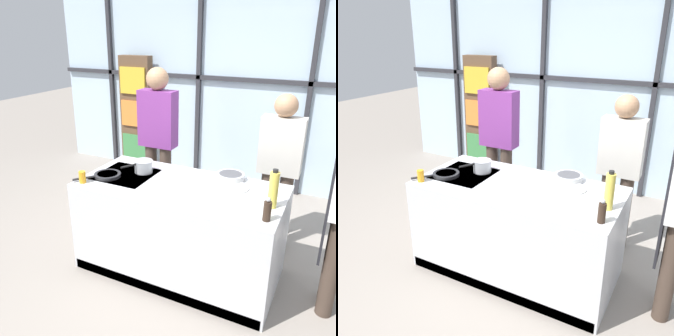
% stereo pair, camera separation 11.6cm
% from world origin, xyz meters
% --- Properties ---
extents(ground_plane, '(18.00, 18.00, 0.00)m').
position_xyz_m(ground_plane, '(0.00, 0.00, 0.00)').
color(ground_plane, gray).
extents(back_window_wall, '(6.40, 0.10, 2.80)m').
position_xyz_m(back_window_wall, '(0.00, 2.32, 1.40)').
color(back_window_wall, silver).
rests_on(back_window_wall, ground_plane).
extents(bookshelf, '(0.52, 0.19, 1.82)m').
position_xyz_m(bookshelf, '(-1.76, 2.13, 0.91)').
color(bookshelf, brown).
rests_on(bookshelf, ground_plane).
extents(demo_island, '(1.83, 0.89, 0.88)m').
position_xyz_m(demo_island, '(-0.00, -0.00, 0.44)').
color(demo_island, silver).
rests_on(demo_island, ground_plane).
extents(spectator_far_left, '(0.44, 0.25, 1.80)m').
position_xyz_m(spectator_far_left, '(-0.70, 0.88, 1.04)').
color(spectator_far_left, '#47382D').
rests_on(spectator_far_left, ground_plane).
extents(spectator_center_left, '(0.42, 0.23, 1.62)m').
position_xyz_m(spectator_center_left, '(0.70, 0.88, 0.92)').
color(spectator_center_left, '#47382D').
rests_on(spectator_center_left, ground_plane).
extents(frying_pan, '(0.34, 0.39, 0.03)m').
position_xyz_m(frying_pan, '(-0.71, -0.13, 0.90)').
color(frying_pan, '#232326').
rests_on(frying_pan, demo_island).
extents(saucepan, '(0.22, 0.31, 0.12)m').
position_xyz_m(saucepan, '(-0.45, 0.12, 0.95)').
color(saucepan, silver).
rests_on(saucepan, demo_island).
extents(white_plate, '(0.27, 0.27, 0.01)m').
position_xyz_m(white_plate, '(0.44, 0.15, 0.89)').
color(white_plate, white).
rests_on(white_plate, demo_island).
extents(mixing_bowl, '(0.26, 0.26, 0.06)m').
position_xyz_m(mixing_bowl, '(0.36, 0.33, 0.91)').
color(mixing_bowl, silver).
rests_on(mixing_bowl, demo_island).
extents(oil_bottle, '(0.07, 0.07, 0.32)m').
position_xyz_m(oil_bottle, '(0.82, -0.06, 1.03)').
color(oil_bottle, '#E0CC4C').
rests_on(oil_bottle, demo_island).
extents(pepper_grinder, '(0.06, 0.06, 0.19)m').
position_xyz_m(pepper_grinder, '(0.83, -0.29, 0.97)').
color(pepper_grinder, '#332319').
rests_on(pepper_grinder, demo_island).
extents(juice_glass_near, '(0.06, 0.06, 0.11)m').
position_xyz_m(juice_glass_near, '(-0.82, -0.35, 0.94)').
color(juice_glass_near, orange).
rests_on(juice_glass_near, demo_island).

